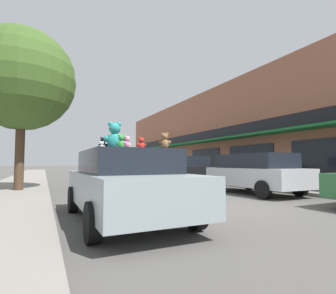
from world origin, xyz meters
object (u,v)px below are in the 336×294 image
(teddy_bear_green, at_px, (121,142))
(parked_car_far_center, at_px, (255,172))
(plush_art_car, at_px, (125,183))
(teddy_bear_white, at_px, (102,146))
(teddy_bear_red, at_px, (141,144))
(teddy_bear_brown, at_px, (165,141))
(parked_car_far_right, at_px, (185,169))
(street_tree, at_px, (22,80))
(teddy_bear_black, at_px, (103,144))
(teddy_bear_pink, at_px, (127,143))
(teddy_bear_cream, at_px, (127,143))
(teddy_bear_purple, at_px, (127,148))
(teddy_bear_giant, at_px, (115,137))

(teddy_bear_green, height_order, parked_car_far_center, teddy_bear_green)
(plush_art_car, xyz_separation_m, teddy_bear_green, (-0.16, -0.23, 0.88))
(teddy_bear_white, distance_m, teddy_bear_red, 0.91)
(teddy_bear_brown, height_order, parked_car_far_center, teddy_bear_brown)
(plush_art_car, bearing_deg, parked_car_far_center, 21.72)
(parked_car_far_right, height_order, street_tree, street_tree)
(teddy_bear_red, bearing_deg, parked_car_far_center, -150.37)
(teddy_bear_black, xyz_separation_m, parked_car_far_right, (6.55, 7.75, -0.82))
(teddy_bear_pink, bearing_deg, teddy_bear_red, -166.50)
(teddy_bear_cream, bearing_deg, teddy_bear_pink, 49.66)
(teddy_bear_red, height_order, parked_car_far_right, teddy_bear_red)
(teddy_bear_cream, distance_m, teddy_bear_brown, 0.88)
(teddy_bear_brown, relative_size, teddy_bear_black, 0.98)
(teddy_bear_purple, height_order, parked_car_far_right, teddy_bear_purple)
(teddy_bear_black, relative_size, street_tree, 0.05)
(teddy_bear_cream, bearing_deg, teddy_bear_green, -5.29)
(teddy_bear_giant, relative_size, teddy_bear_red, 2.35)
(teddy_bear_purple, distance_m, street_tree, 7.45)
(teddy_bear_purple, relative_size, teddy_bear_black, 0.65)
(teddy_bear_white, bearing_deg, teddy_bear_black, -81.54)
(teddy_bear_green, bearing_deg, teddy_bear_purple, -89.22)
(teddy_bear_purple, bearing_deg, teddy_bear_cream, 119.48)
(plush_art_car, relative_size, teddy_bear_giant, 6.71)
(teddy_bear_giant, distance_m, teddy_bear_black, 0.42)
(teddy_bear_giant, relative_size, teddy_bear_cream, 2.24)
(teddy_bear_green, height_order, teddy_bear_black, teddy_bear_black)
(teddy_bear_cream, bearing_deg, plush_art_car, -120.59)
(teddy_bear_black, relative_size, parked_car_far_right, 0.08)
(teddy_bear_red, bearing_deg, teddy_bear_cream, -1.05)
(plush_art_car, height_order, teddy_bear_white, teddy_bear_white)
(plush_art_car, height_order, teddy_bear_purple, teddy_bear_purple)
(teddy_bear_giant, bearing_deg, plush_art_car, 131.02)
(teddy_bear_cream, height_order, teddy_bear_brown, teddy_bear_brown)
(parked_car_far_right, distance_m, street_tree, 9.73)
(teddy_bear_pink, relative_size, parked_car_far_center, 0.05)
(teddy_bear_brown, bearing_deg, teddy_bear_purple, -44.31)
(teddy_bear_purple, height_order, teddy_bear_brown, teddy_bear_brown)
(teddy_bear_brown, bearing_deg, plush_art_car, -17.94)
(plush_art_car, height_order, parked_car_far_right, parked_car_far_right)
(teddy_bear_red, bearing_deg, teddy_bear_black, -49.50)
(plush_art_car, height_order, teddy_bear_red, teddy_bear_red)
(teddy_bear_green, bearing_deg, teddy_bear_red, -155.29)
(street_tree, bearing_deg, parked_car_far_center, -26.83)
(teddy_bear_brown, relative_size, parked_car_far_center, 0.08)
(teddy_bear_green, relative_size, teddy_bear_brown, 0.96)
(teddy_bear_cream, distance_m, parked_car_far_right, 10.67)
(teddy_bear_purple, relative_size, teddy_bear_white, 1.09)
(teddy_bear_brown, xyz_separation_m, street_tree, (-3.18, 7.74, 3.13))
(teddy_bear_white, height_order, teddy_bear_red, teddy_bear_red)
(teddy_bear_giant, bearing_deg, teddy_bear_red, 145.49)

